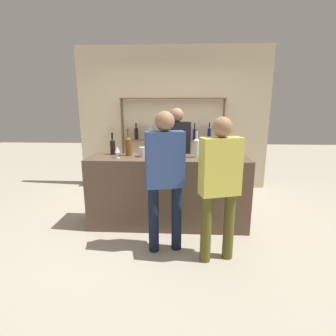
{
  "coord_description": "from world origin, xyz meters",
  "views": [
    {
      "loc": [
        0.18,
        -3.5,
        1.7
      ],
      "look_at": [
        0.0,
        0.0,
        0.85
      ],
      "focal_mm": 28.0,
      "sensor_mm": 36.0,
      "label": 1
    }
  ],
  "objects_px": {
    "wine_glass": "(117,150)",
    "counter_bottle_2": "(113,146)",
    "server_behind_counter": "(176,150)",
    "customer_center": "(165,172)",
    "customer_right": "(220,180)",
    "counter_bottle_1": "(128,145)",
    "cork_jar": "(144,152)",
    "counter_bottle_0": "(196,147)"
  },
  "relations": [
    {
      "from": "wine_glass",
      "to": "counter_bottle_2",
      "type": "bearing_deg",
      "value": 116.18
    },
    {
      "from": "server_behind_counter",
      "to": "customer_center",
      "type": "bearing_deg",
      "value": -15.09
    },
    {
      "from": "customer_right",
      "to": "server_behind_counter",
      "type": "bearing_deg",
      "value": 1.39
    },
    {
      "from": "counter_bottle_1",
      "to": "customer_right",
      "type": "xyz_separation_m",
      "value": [
        1.15,
        -0.94,
        -0.21
      ]
    },
    {
      "from": "wine_glass",
      "to": "customer_center",
      "type": "distance_m",
      "value": 0.91
    },
    {
      "from": "counter_bottle_1",
      "to": "server_behind_counter",
      "type": "bearing_deg",
      "value": 41.41
    },
    {
      "from": "wine_glass",
      "to": "customer_center",
      "type": "relative_size",
      "value": 0.1
    },
    {
      "from": "counter_bottle_2",
      "to": "server_behind_counter",
      "type": "bearing_deg",
      "value": 29.44
    },
    {
      "from": "wine_glass",
      "to": "cork_jar",
      "type": "distance_m",
      "value": 0.36
    },
    {
      "from": "counter_bottle_2",
      "to": "server_behind_counter",
      "type": "relative_size",
      "value": 0.19
    },
    {
      "from": "customer_right",
      "to": "customer_center",
      "type": "xyz_separation_m",
      "value": [
        -0.59,
        0.17,
        0.03
      ]
    },
    {
      "from": "customer_center",
      "to": "server_behind_counter",
      "type": "bearing_deg",
      "value": -17.28
    },
    {
      "from": "counter_bottle_2",
      "to": "cork_jar",
      "type": "height_order",
      "value": "counter_bottle_2"
    },
    {
      "from": "counter_bottle_2",
      "to": "wine_glass",
      "type": "height_order",
      "value": "counter_bottle_2"
    },
    {
      "from": "server_behind_counter",
      "to": "counter_bottle_2",
      "type": "bearing_deg",
      "value": -71.43
    },
    {
      "from": "counter_bottle_0",
      "to": "wine_glass",
      "type": "xyz_separation_m",
      "value": [
        -1.06,
        -0.1,
        -0.03
      ]
    },
    {
      "from": "counter_bottle_2",
      "to": "customer_center",
      "type": "height_order",
      "value": "customer_center"
    },
    {
      "from": "counter_bottle_2",
      "to": "customer_center",
      "type": "xyz_separation_m",
      "value": [
        0.81,
        -0.84,
        -0.16
      ]
    },
    {
      "from": "counter_bottle_1",
      "to": "counter_bottle_2",
      "type": "distance_m",
      "value": 0.26
    },
    {
      "from": "server_behind_counter",
      "to": "counter_bottle_0",
      "type": "bearing_deg",
      "value": 11.95
    },
    {
      "from": "counter_bottle_1",
      "to": "customer_right",
      "type": "height_order",
      "value": "customer_right"
    },
    {
      "from": "counter_bottle_2",
      "to": "customer_right",
      "type": "bearing_deg",
      "value": -35.99
    },
    {
      "from": "server_behind_counter",
      "to": "wine_glass",
      "type": "bearing_deg",
      "value": -56.06
    },
    {
      "from": "counter_bottle_2",
      "to": "counter_bottle_0",
      "type": "bearing_deg",
      "value": -7.51
    },
    {
      "from": "counter_bottle_0",
      "to": "cork_jar",
      "type": "relative_size",
      "value": 2.85
    },
    {
      "from": "counter_bottle_2",
      "to": "wine_glass",
      "type": "relative_size",
      "value": 1.94
    },
    {
      "from": "counter_bottle_1",
      "to": "counter_bottle_2",
      "type": "height_order",
      "value": "counter_bottle_1"
    },
    {
      "from": "wine_glass",
      "to": "server_behind_counter",
      "type": "height_order",
      "value": "server_behind_counter"
    },
    {
      "from": "counter_bottle_1",
      "to": "counter_bottle_0",
      "type": "bearing_deg",
      "value": -5.09
    },
    {
      "from": "server_behind_counter",
      "to": "customer_right",
      "type": "xyz_separation_m",
      "value": [
        0.49,
        -1.52,
        -0.04
      ]
    },
    {
      "from": "counter_bottle_1",
      "to": "customer_right",
      "type": "distance_m",
      "value": 1.5
    },
    {
      "from": "customer_right",
      "to": "cork_jar",
      "type": "bearing_deg",
      "value": 30.45
    },
    {
      "from": "customer_center",
      "to": "counter_bottle_0",
      "type": "bearing_deg",
      "value": -42.07
    },
    {
      "from": "counter_bottle_0",
      "to": "counter_bottle_1",
      "type": "height_order",
      "value": "counter_bottle_0"
    },
    {
      "from": "server_behind_counter",
      "to": "customer_right",
      "type": "height_order",
      "value": "server_behind_counter"
    },
    {
      "from": "counter_bottle_1",
      "to": "customer_center",
      "type": "xyz_separation_m",
      "value": [
        0.56,
        -0.77,
        -0.18
      ]
    },
    {
      "from": "counter_bottle_0",
      "to": "counter_bottle_2",
      "type": "distance_m",
      "value": 1.2
    },
    {
      "from": "wine_glass",
      "to": "cork_jar",
      "type": "xyz_separation_m",
      "value": [
        0.34,
        0.12,
        -0.05
      ]
    },
    {
      "from": "counter_bottle_2",
      "to": "customer_right",
      "type": "xyz_separation_m",
      "value": [
        1.39,
        -1.01,
        -0.19
      ]
    },
    {
      "from": "server_behind_counter",
      "to": "customer_right",
      "type": "distance_m",
      "value": 1.6
    },
    {
      "from": "wine_glass",
      "to": "counter_bottle_0",
      "type": "bearing_deg",
      "value": 5.65
    },
    {
      "from": "wine_glass",
      "to": "customer_center",
      "type": "bearing_deg",
      "value": -40.67
    }
  ]
}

